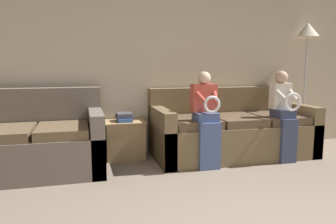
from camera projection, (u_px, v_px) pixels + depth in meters
name	position (u px, v px, depth m)	size (l,w,h in m)	color
wall_back	(173.00, 65.00, 4.84)	(7.97, 0.06, 2.55)	beige
couch_main	(231.00, 131.00, 4.67)	(2.23, 1.00, 0.95)	brown
couch_side	(37.00, 144.00, 3.92)	(1.55, 0.98, 0.99)	#70665B
child_left_seated	(206.00, 115.00, 4.08)	(0.32, 0.37, 1.20)	#475B8E
child_right_seated	(284.00, 111.00, 4.35)	(0.27, 0.37, 1.21)	#384260
side_shelf	(125.00, 139.00, 4.53)	(0.54, 0.43, 0.52)	tan
book_stack	(124.00, 117.00, 4.48)	(0.25, 0.31, 0.11)	#33569E
floor_lamp	(307.00, 40.00, 5.10)	(0.35, 0.35, 1.93)	#2D2B28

